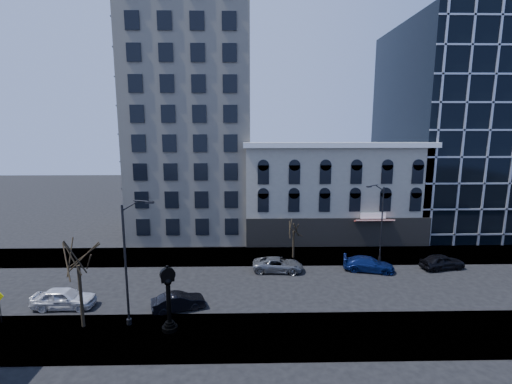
{
  "coord_description": "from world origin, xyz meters",
  "views": [
    {
      "loc": [
        1.21,
        -31.44,
        14.23
      ],
      "look_at": [
        2.0,
        4.0,
        8.0
      ],
      "focal_mm": 26.0,
      "sensor_mm": 36.0,
      "label": 1
    }
  ],
  "objects_px": {
    "car_near_a": "(64,298)",
    "car_near_b": "(178,302)",
    "street_clock": "(169,301)",
    "street_lamp_near": "(133,230)"
  },
  "relations": [
    {
      "from": "street_lamp_near",
      "to": "car_near_b",
      "type": "xyz_separation_m",
      "value": [
        2.46,
        2.3,
        -6.51
      ]
    },
    {
      "from": "street_clock",
      "to": "car_near_b",
      "type": "relative_size",
      "value": 1.16
    },
    {
      "from": "car_near_a",
      "to": "car_near_b",
      "type": "xyz_separation_m",
      "value": [
        9.16,
        -0.56,
        -0.14
      ]
    },
    {
      "from": "street_clock",
      "to": "street_lamp_near",
      "type": "relative_size",
      "value": 0.51
    },
    {
      "from": "street_clock",
      "to": "car_near_a",
      "type": "height_order",
      "value": "street_clock"
    },
    {
      "from": "car_near_b",
      "to": "street_lamp_near",
      "type": "bearing_deg",
      "value": 114.14
    },
    {
      "from": "street_clock",
      "to": "street_lamp_near",
      "type": "height_order",
      "value": "street_lamp_near"
    },
    {
      "from": "street_clock",
      "to": "car_near_a",
      "type": "relative_size",
      "value": 1.0
    },
    {
      "from": "street_lamp_near",
      "to": "car_near_b",
      "type": "distance_m",
      "value": 7.33
    },
    {
      "from": "street_lamp_near",
      "to": "street_clock",
      "type": "bearing_deg",
      "value": -21.41
    }
  ]
}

